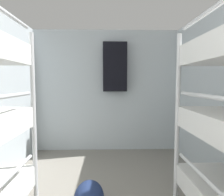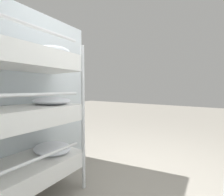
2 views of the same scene
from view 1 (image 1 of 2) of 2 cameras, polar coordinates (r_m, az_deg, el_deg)
The scene contains 2 objects.
wall_back at distance 3.85m, azimuth -1.68°, elevation 2.04°, with size 2.85×0.06×2.30m.
hanging_coat at distance 3.71m, azimuth 0.82°, elevation 8.87°, with size 0.44×0.12×0.90m.
Camera 1 is at (0.00, 0.38, 1.31)m, focal length 32.00 mm.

